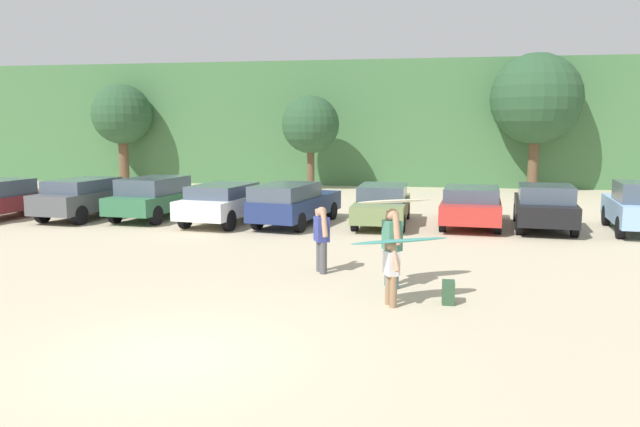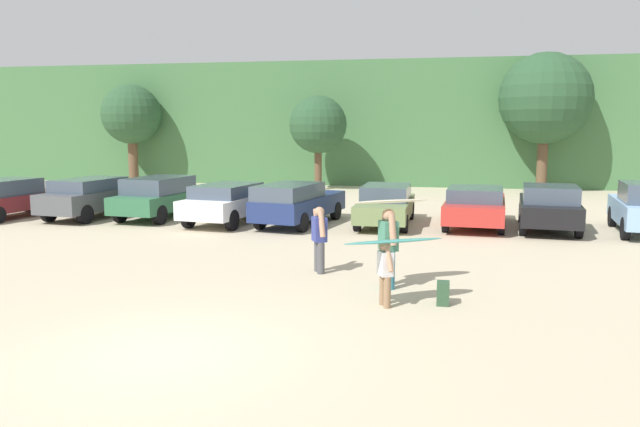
# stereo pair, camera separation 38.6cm
# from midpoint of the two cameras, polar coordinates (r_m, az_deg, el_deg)

# --- Properties ---
(ground_plane) EXTENTS (120.00, 120.00, 0.00)m
(ground_plane) POSITION_cam_midpoint_polar(r_m,az_deg,el_deg) (9.94, -14.30, -12.45)
(ground_plane) COLOR #C1B293
(hillside_ridge) EXTENTS (108.00, 12.00, 7.25)m
(hillside_ridge) POSITION_cam_midpoint_polar(r_m,az_deg,el_deg) (42.19, 4.66, 8.18)
(hillside_ridge) COLOR #427042
(hillside_ridge) RESTS_ON ground_plane
(tree_center_right) EXTENTS (3.54, 3.54, 5.95)m
(tree_center_right) POSITION_cam_midpoint_polar(r_m,az_deg,el_deg) (39.38, -17.98, 8.57)
(tree_center_right) COLOR brown
(tree_center_right) RESTS_ON ground_plane
(tree_left) EXTENTS (3.14, 3.14, 5.13)m
(tree_left) POSITION_cam_midpoint_polar(r_m,az_deg,el_deg) (34.16, -1.19, 8.12)
(tree_left) COLOR brown
(tree_left) RESTS_ON ground_plane
(tree_ridge_back) EXTENTS (4.81, 4.81, 7.33)m
(tree_ridge_back) POSITION_cam_midpoint_polar(r_m,az_deg,el_deg) (35.35, 18.91, 9.90)
(tree_ridge_back) COLOR brown
(tree_ridge_back) RESTS_ON ground_plane
(parked_car_maroon) EXTENTS (2.38, 4.78, 1.47)m
(parked_car_maroon) POSITION_cam_midpoint_polar(r_m,az_deg,el_deg) (26.31, -27.59, 1.27)
(parked_car_maroon) COLOR maroon
(parked_car_maroon) RESTS_ON ground_plane
(parked_car_dark_gray) EXTENTS (2.33, 4.69, 1.51)m
(parked_car_dark_gray) POSITION_cam_midpoint_polar(r_m,az_deg,el_deg) (25.06, -21.04, 1.45)
(parked_car_dark_gray) COLOR #4C4F54
(parked_car_dark_gray) RESTS_ON ground_plane
(parked_car_forest_green) EXTENTS (2.30, 4.69, 1.56)m
(parked_car_forest_green) POSITION_cam_midpoint_polar(r_m,az_deg,el_deg) (24.16, -15.25, 1.52)
(parked_car_forest_green) COLOR #2D6642
(parked_car_forest_green) RESTS_ON ground_plane
(parked_car_white) EXTENTS (2.47, 4.70, 1.42)m
(parked_car_white) POSITION_cam_midpoint_polar(r_m,az_deg,el_deg) (22.40, -9.14, 1.08)
(parked_car_white) COLOR white
(parked_car_white) RESTS_ON ground_plane
(parked_car_navy) EXTENTS (2.58, 4.92, 1.51)m
(parked_car_navy) POSITION_cam_midpoint_polar(r_m,az_deg,el_deg) (21.73, -2.95, 1.02)
(parked_car_navy) COLOR navy
(parked_car_navy) RESTS_ON ground_plane
(parked_car_olive_green) EXTENTS (1.82, 4.72, 1.40)m
(parked_car_olive_green) POSITION_cam_midpoint_polar(r_m,az_deg,el_deg) (21.99, 5.25, 0.89)
(parked_car_olive_green) COLOR #6B7F4C
(parked_car_olive_green) RESTS_ON ground_plane
(parked_car_red) EXTENTS (2.33, 4.92, 1.39)m
(parked_car_red) POSITION_cam_midpoint_polar(r_m,az_deg,el_deg) (22.16, 13.23, 0.77)
(parked_car_red) COLOR #B72D28
(parked_car_red) RESTS_ON ground_plane
(parked_car_black) EXTENTS (2.30, 4.72, 1.53)m
(parked_car_black) POSITION_cam_midpoint_polar(r_m,az_deg,el_deg) (22.15, 19.42, 0.66)
(parked_car_black) COLOR black
(parked_car_black) RESTS_ON ground_plane
(person_adult) EXTENTS (0.47, 0.72, 1.71)m
(person_adult) POSITION_cam_midpoint_polar(r_m,az_deg,el_deg) (13.33, 5.80, -2.72)
(person_adult) COLOR teal
(person_adult) RESTS_ON ground_plane
(person_child) EXTENTS (0.38, 0.61, 1.27)m
(person_child) POSITION_cam_midpoint_polar(r_m,az_deg,el_deg) (11.99, 5.64, -5.14)
(person_child) COLOR #8C6B4C
(person_child) RESTS_ON ground_plane
(person_companion) EXTENTS (0.46, 0.74, 1.57)m
(person_companion) POSITION_cam_midpoint_polar(r_m,az_deg,el_deg) (14.62, -0.61, -2.04)
(person_companion) COLOR #4C4C51
(person_companion) RESTS_ON ground_plane
(surfboard_cream) EXTENTS (1.73, 1.25, 0.15)m
(surfboard_cream) POSITION_cam_midpoint_polar(r_m,az_deg,el_deg) (13.28, 6.04, 1.14)
(surfboard_cream) COLOR beige
(surfboard_teal) EXTENTS (2.07, 1.53, 0.16)m
(surfboard_teal) POSITION_cam_midpoint_polar(r_m,az_deg,el_deg) (12.01, 6.41, -2.51)
(surfboard_teal) COLOR teal
(backpack_dropped) EXTENTS (0.24, 0.34, 0.45)m
(backpack_dropped) POSITION_cam_midpoint_polar(r_m,az_deg,el_deg) (12.41, 10.80, -7.13)
(backpack_dropped) COLOR #2D4C33
(backpack_dropped) RESTS_ON ground_plane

